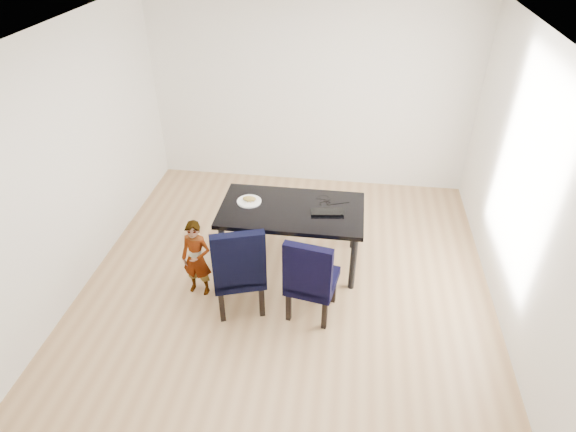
# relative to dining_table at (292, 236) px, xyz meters

# --- Properties ---
(floor) EXTENTS (4.50, 5.00, 0.01)m
(floor) POSITION_rel_dining_table_xyz_m (0.00, -0.50, -0.38)
(floor) COLOR tan
(floor) RESTS_ON ground
(ceiling) EXTENTS (4.50, 5.00, 0.01)m
(ceiling) POSITION_rel_dining_table_xyz_m (0.00, -0.50, 2.33)
(ceiling) COLOR white
(ceiling) RESTS_ON wall_back
(wall_back) EXTENTS (4.50, 0.01, 2.70)m
(wall_back) POSITION_rel_dining_table_xyz_m (0.00, 2.00, 0.98)
(wall_back) COLOR white
(wall_back) RESTS_ON ground
(wall_front) EXTENTS (4.50, 0.01, 2.70)m
(wall_front) POSITION_rel_dining_table_xyz_m (0.00, -3.00, 0.98)
(wall_front) COLOR white
(wall_front) RESTS_ON ground
(wall_left) EXTENTS (0.01, 5.00, 2.70)m
(wall_left) POSITION_rel_dining_table_xyz_m (-2.25, -0.50, 0.98)
(wall_left) COLOR silver
(wall_left) RESTS_ON ground
(wall_right) EXTENTS (0.01, 5.00, 2.70)m
(wall_right) POSITION_rel_dining_table_xyz_m (2.25, -0.50, 0.98)
(wall_right) COLOR white
(wall_right) RESTS_ON ground
(dining_table) EXTENTS (1.60, 0.90, 0.75)m
(dining_table) POSITION_rel_dining_table_xyz_m (0.00, 0.00, 0.00)
(dining_table) COLOR black
(dining_table) RESTS_ON floor
(chair_left) EXTENTS (0.66, 0.67, 1.07)m
(chair_left) POSITION_rel_dining_table_xyz_m (-0.45, -0.78, 0.16)
(chair_left) COLOR black
(chair_left) RESTS_ON floor
(chair_right) EXTENTS (0.55, 0.57, 0.99)m
(chair_right) POSITION_rel_dining_table_xyz_m (0.31, -0.78, 0.12)
(chair_right) COLOR black
(chair_right) RESTS_ON floor
(child) EXTENTS (0.36, 0.26, 0.91)m
(child) POSITION_rel_dining_table_xyz_m (-0.93, -0.65, 0.08)
(child) COLOR orange
(child) RESTS_ON floor
(plate) EXTENTS (0.29, 0.29, 0.02)m
(plate) POSITION_rel_dining_table_xyz_m (-0.50, 0.07, 0.38)
(plate) COLOR white
(plate) RESTS_ON dining_table
(sandwich) EXTENTS (0.16, 0.08, 0.06)m
(sandwich) POSITION_rel_dining_table_xyz_m (-0.49, 0.07, 0.42)
(sandwich) COLOR #A8883C
(sandwich) RESTS_ON plate
(laptop) EXTENTS (0.39, 0.27, 0.03)m
(laptop) POSITION_rel_dining_table_xyz_m (0.39, 0.01, 0.39)
(laptop) COLOR black
(laptop) RESTS_ON dining_table
(cable_tangle) EXTENTS (0.16, 0.16, 0.01)m
(cable_tangle) POSITION_rel_dining_table_xyz_m (0.36, 0.16, 0.38)
(cable_tangle) COLOR black
(cable_tangle) RESTS_ON dining_table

